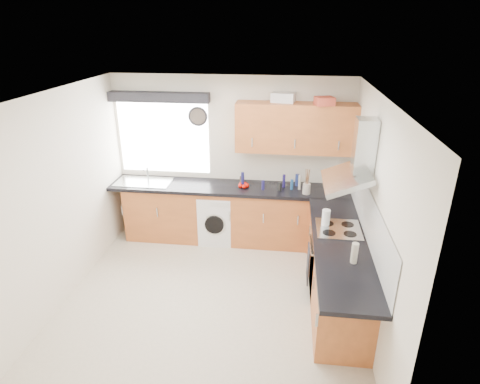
# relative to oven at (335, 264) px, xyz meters

# --- Properties ---
(ground_plane) EXTENTS (3.60, 3.60, 0.00)m
(ground_plane) POSITION_rel_oven_xyz_m (-1.50, -0.30, -0.42)
(ground_plane) COLOR beige
(ceiling) EXTENTS (3.60, 3.60, 0.02)m
(ceiling) POSITION_rel_oven_xyz_m (-1.50, -0.30, 2.08)
(ceiling) COLOR white
(ceiling) RESTS_ON wall_back
(wall_back) EXTENTS (3.60, 0.02, 2.50)m
(wall_back) POSITION_rel_oven_xyz_m (-1.50, 1.50, 0.82)
(wall_back) COLOR silver
(wall_back) RESTS_ON ground_plane
(wall_front) EXTENTS (3.60, 0.02, 2.50)m
(wall_front) POSITION_rel_oven_xyz_m (-1.50, -2.10, 0.82)
(wall_front) COLOR silver
(wall_front) RESTS_ON ground_plane
(wall_left) EXTENTS (0.02, 3.60, 2.50)m
(wall_left) POSITION_rel_oven_xyz_m (-3.30, -0.30, 0.82)
(wall_left) COLOR silver
(wall_left) RESTS_ON ground_plane
(wall_right) EXTENTS (0.02, 3.60, 2.50)m
(wall_right) POSITION_rel_oven_xyz_m (0.30, -0.30, 0.82)
(wall_right) COLOR silver
(wall_right) RESTS_ON ground_plane
(window) EXTENTS (1.40, 0.02, 1.10)m
(window) POSITION_rel_oven_xyz_m (-2.55, 1.49, 1.12)
(window) COLOR white
(window) RESTS_ON wall_back
(window_blind) EXTENTS (1.50, 0.18, 0.14)m
(window_blind) POSITION_rel_oven_xyz_m (-2.55, 1.40, 1.76)
(window_blind) COLOR black
(window_blind) RESTS_ON wall_back
(splashback) EXTENTS (0.01, 3.00, 0.54)m
(splashback) POSITION_rel_oven_xyz_m (0.29, 0.00, 0.75)
(splashback) COLOR white
(splashback) RESTS_ON wall_right
(base_cab_back) EXTENTS (3.00, 0.58, 0.86)m
(base_cab_back) POSITION_rel_oven_xyz_m (-1.60, 1.21, 0.01)
(base_cab_back) COLOR #9D5125
(base_cab_back) RESTS_ON ground_plane
(base_cab_corner) EXTENTS (0.60, 0.60, 0.86)m
(base_cab_corner) POSITION_rel_oven_xyz_m (0.00, 1.20, 0.01)
(base_cab_corner) COLOR #9D5125
(base_cab_corner) RESTS_ON ground_plane
(base_cab_right) EXTENTS (0.58, 2.10, 0.86)m
(base_cab_right) POSITION_rel_oven_xyz_m (0.01, -0.15, 0.01)
(base_cab_right) COLOR #9D5125
(base_cab_right) RESTS_ON ground_plane
(worktop_back) EXTENTS (3.60, 0.62, 0.05)m
(worktop_back) POSITION_rel_oven_xyz_m (-1.50, 1.20, 0.46)
(worktop_back) COLOR black
(worktop_back) RESTS_ON base_cab_back
(worktop_right) EXTENTS (0.62, 2.42, 0.05)m
(worktop_right) POSITION_rel_oven_xyz_m (0.00, -0.30, 0.46)
(worktop_right) COLOR black
(worktop_right) RESTS_ON base_cab_right
(sink) EXTENTS (0.84, 0.46, 0.10)m
(sink) POSITION_rel_oven_xyz_m (-2.83, 1.20, 0.52)
(sink) COLOR #B0B9BD
(sink) RESTS_ON worktop_back
(oven) EXTENTS (0.56, 0.58, 0.85)m
(oven) POSITION_rel_oven_xyz_m (0.00, 0.00, 0.00)
(oven) COLOR black
(oven) RESTS_ON ground_plane
(hob_plate) EXTENTS (0.52, 0.52, 0.01)m
(hob_plate) POSITION_rel_oven_xyz_m (0.00, 0.00, 0.49)
(hob_plate) COLOR #B0B9BD
(hob_plate) RESTS_ON worktop_right
(extractor_hood) EXTENTS (0.52, 0.78, 0.66)m
(extractor_hood) POSITION_rel_oven_xyz_m (0.10, -0.00, 1.34)
(extractor_hood) COLOR #B0B9BD
(extractor_hood) RESTS_ON wall_right
(upper_cabinets) EXTENTS (1.70, 0.35, 0.70)m
(upper_cabinets) POSITION_rel_oven_xyz_m (-0.55, 1.32, 1.38)
(upper_cabinets) COLOR #9D5125
(upper_cabinets) RESTS_ON wall_back
(washing_machine) EXTENTS (0.56, 0.54, 0.79)m
(washing_machine) POSITION_rel_oven_xyz_m (-1.68, 1.17, -0.03)
(washing_machine) COLOR white
(washing_machine) RESTS_ON ground_plane
(wall_clock) EXTENTS (0.29, 0.04, 0.29)m
(wall_clock) POSITION_rel_oven_xyz_m (-2.00, 1.48, 1.46)
(wall_clock) COLOR black
(wall_clock) RESTS_ON wall_back
(casserole) EXTENTS (0.35, 0.28, 0.13)m
(casserole) POSITION_rel_oven_xyz_m (-0.74, 1.39, 1.79)
(casserole) COLOR white
(casserole) RESTS_ON upper_cabinets
(storage_box) EXTENTS (0.29, 0.26, 0.11)m
(storage_box) POSITION_rel_oven_xyz_m (-0.18, 1.22, 1.78)
(storage_box) COLOR #BD422D
(storage_box) RESTS_ON upper_cabinets
(utensil_pot) EXTENTS (0.13, 0.13, 0.15)m
(utensil_pot) POSITION_rel_oven_xyz_m (-0.35, 1.05, 0.56)
(utensil_pot) COLOR gray
(utensil_pot) RESTS_ON worktop_back
(kitchen_roll) EXTENTS (0.10, 0.10, 0.21)m
(kitchen_roll) POSITION_rel_oven_xyz_m (-0.15, 0.08, 0.59)
(kitchen_roll) COLOR white
(kitchen_roll) RESTS_ON worktop_right
(tomato_cluster) EXTENTS (0.17, 0.17, 0.07)m
(tomato_cluster) POSITION_rel_oven_xyz_m (-1.27, 1.18, 0.52)
(tomato_cluster) COLOR #AF0A01
(tomato_cluster) RESTS_ON worktop_back
(jar_0) EXTENTS (0.06, 0.06, 0.13)m
(jar_0) POSITION_rel_oven_xyz_m (-0.74, 1.12, 0.55)
(jar_0) COLOR black
(jar_0) RESTS_ON worktop_back
(jar_1) EXTENTS (0.06, 0.06, 0.18)m
(jar_1) POSITION_rel_oven_xyz_m (-0.48, 1.34, 0.58)
(jar_1) COLOR navy
(jar_1) RESTS_ON worktop_back
(jar_2) EXTENTS (0.05, 0.05, 0.23)m
(jar_2) POSITION_rel_oven_xyz_m (-1.29, 1.20, 0.60)
(jar_2) COLOR #141547
(jar_2) RESTS_ON worktop_back
(jar_3) EXTENTS (0.04, 0.04, 0.20)m
(jar_3) POSITION_rel_oven_xyz_m (-0.68, 1.27, 0.58)
(jar_3) COLOR #201751
(jar_3) RESTS_ON worktop_back
(jar_4) EXTENTS (0.07, 0.07, 0.11)m
(jar_4) POSITION_rel_oven_xyz_m (-1.32, 1.35, 0.54)
(jar_4) COLOR #413024
(jar_4) RESTS_ON worktop_back
(jar_5) EXTENTS (0.05, 0.05, 0.14)m
(jar_5) POSITION_rel_oven_xyz_m (-0.98, 1.13, 0.56)
(jar_5) COLOR #181548
(jar_5) RESTS_ON worktop_back
(jar_6) EXTENTS (0.04, 0.04, 0.15)m
(jar_6) POSITION_rel_oven_xyz_m (-0.56, 1.19, 0.56)
(jar_6) COLOR navy
(jar_6) RESTS_ON worktop_back
(jar_7) EXTENTS (0.04, 0.04, 0.22)m
(jar_7) POSITION_rel_oven_xyz_m (-0.45, 1.20, 0.59)
(jar_7) COLOR #ABA292
(jar_7) RESTS_ON worktop_back
(bottle_0) EXTENTS (0.07, 0.07, 0.22)m
(bottle_0) POSITION_rel_oven_xyz_m (0.08, -0.70, 0.60)
(bottle_0) COLOR #B3AD99
(bottle_0) RESTS_ON worktop_right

